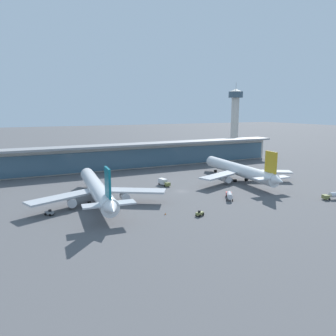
# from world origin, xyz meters

# --- Properties ---
(ground_plane) EXTENTS (1200.00, 1200.00, 0.00)m
(ground_plane) POSITION_xyz_m (0.00, 0.00, 0.00)
(ground_plane) COLOR #515154
(airliner_left_stand) EXTENTS (51.56, 67.26, 17.90)m
(airliner_left_stand) POSITION_xyz_m (-37.51, -1.53, 5.64)
(airliner_left_stand) COLOR white
(airliner_left_stand) RESTS_ON ground
(airliner_centre_stand) EXTENTS (51.53, 67.26, 17.90)m
(airliner_centre_stand) POSITION_xyz_m (36.13, 5.95, 5.64)
(airliner_centre_stand) COLOR white
(airliner_centre_stand) RESTS_ON ground
(service_truck_near_nose_grey) EXTENTS (3.16, 3.28, 2.05)m
(service_truck_near_nose_grey) POSITION_xyz_m (-55.71, -9.03, 0.87)
(service_truck_near_nose_grey) COLOR gray
(service_truck_near_nose_grey) RESTS_ON ground
(service_truck_under_wing_red) EXTENTS (6.60, 8.43, 2.95)m
(service_truck_under_wing_red) POSITION_xyz_m (11.63, -19.36, 1.71)
(service_truck_under_wing_red) COLOR #B21E1E
(service_truck_under_wing_red) RESTS_ON ground
(service_truck_mid_apron_olive) EXTENTS (3.29, 2.65, 2.05)m
(service_truck_mid_apron_olive) POSITION_xyz_m (-9.87, -31.89, 0.87)
(service_truck_mid_apron_olive) COLOR olive
(service_truck_mid_apron_olive) RESTS_ON ground
(service_truck_by_tail_olive) EXTENTS (8.89, 4.49, 2.95)m
(service_truck_by_tail_olive) POSITION_xyz_m (49.42, -37.64, 1.71)
(service_truck_by_tail_olive) COLOR olive
(service_truck_by_tail_olive) RESTS_ON ground
(service_truck_on_taxiway_olive) EXTENTS (3.44, 7.57, 3.10)m
(service_truck_on_taxiway_olive) POSITION_xyz_m (-2.36, 13.37, 1.69)
(service_truck_on_taxiway_olive) COLOR olive
(service_truck_on_taxiway_olive) RESTS_ON ground
(terminal_building) EXTENTS (203.11, 12.80, 15.20)m
(terminal_building) POSITION_xyz_m (0.00, 62.90, 7.87)
(terminal_building) COLOR beige
(terminal_building) RESTS_ON ground
(control_tower) EXTENTS (12.00, 12.00, 57.67)m
(control_tower) POSITION_xyz_m (105.60, 101.84, 31.60)
(control_tower) COLOR beige
(control_tower) RESTS_ON ground
(safety_cone_alpha) EXTENTS (0.62, 0.62, 0.70)m
(safety_cone_alpha) POSITION_xyz_m (-19.80, -25.62, 0.32)
(safety_cone_alpha) COLOR orange
(safety_cone_alpha) RESTS_ON ground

